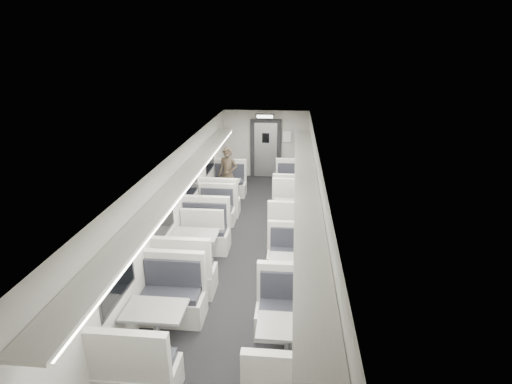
% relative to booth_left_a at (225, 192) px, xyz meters
% --- Properties ---
extents(room, '(3.24, 12.24, 2.64)m').
position_rel_booth_left_a_xyz_m(room, '(1.00, -3.08, 0.82)').
color(room, black).
rests_on(room, ground).
extents(booth_left_a, '(1.05, 2.13, 1.14)m').
position_rel_booth_left_a_xyz_m(booth_left_a, '(0.00, 0.00, 0.00)').
color(booth_left_a, beige).
rests_on(booth_left_a, room).
extents(booth_left_b, '(0.97, 1.98, 1.06)m').
position_rel_booth_left_a_xyz_m(booth_left_b, '(0.00, -2.09, -0.03)').
color(booth_left_b, beige).
rests_on(booth_left_b, room).
extents(booth_left_c, '(1.15, 2.33, 1.25)m').
position_rel_booth_left_a_xyz_m(booth_left_c, '(0.00, -3.74, 0.04)').
color(booth_left_c, beige).
rests_on(booth_left_c, room).
extents(booth_left_d, '(1.10, 2.23, 1.19)m').
position_rel_booth_left_a_xyz_m(booth_left_d, '(0.00, -6.23, 0.02)').
color(booth_left_d, beige).
rests_on(booth_left_d, room).
extents(booth_right_a, '(1.09, 2.20, 1.18)m').
position_rel_booth_left_a_xyz_m(booth_right_a, '(2.00, 0.07, 0.01)').
color(booth_right_a, beige).
rests_on(booth_right_a, room).
extents(booth_right_b, '(1.10, 2.23, 1.19)m').
position_rel_booth_left_a_xyz_m(booth_right_b, '(2.00, -1.66, 0.02)').
color(booth_right_b, beige).
rests_on(booth_right_b, room).
extents(booth_right_c, '(0.97, 1.98, 1.06)m').
position_rel_booth_left_a_xyz_m(booth_right_c, '(2.00, -4.38, -0.03)').
color(booth_right_c, beige).
rests_on(booth_right_c, room).
extents(booth_right_d, '(1.09, 2.20, 1.18)m').
position_rel_booth_left_a_xyz_m(booth_right_d, '(2.00, -6.40, 0.01)').
color(booth_right_d, beige).
rests_on(booth_right_d, room).
extents(passenger, '(0.69, 0.53, 1.68)m').
position_rel_booth_left_a_xyz_m(passenger, '(0.04, 0.32, 0.46)').
color(passenger, black).
rests_on(passenger, room).
extents(window_a, '(0.02, 1.18, 0.84)m').
position_rel_booth_left_a_xyz_m(window_a, '(-0.49, 0.32, 0.97)').
color(window_a, black).
rests_on(window_a, room).
extents(window_b, '(0.02, 1.18, 0.84)m').
position_rel_booth_left_a_xyz_m(window_b, '(-0.49, -1.88, 0.97)').
color(window_b, black).
rests_on(window_b, room).
extents(window_c, '(0.02, 1.18, 0.84)m').
position_rel_booth_left_a_xyz_m(window_c, '(-0.49, -4.08, 0.97)').
color(window_c, black).
rests_on(window_c, room).
extents(window_d, '(0.02, 1.18, 0.84)m').
position_rel_booth_left_a_xyz_m(window_d, '(-0.49, -6.28, 0.97)').
color(window_d, black).
rests_on(window_d, room).
extents(luggage_rack_left, '(0.46, 10.40, 0.09)m').
position_rel_booth_left_a_xyz_m(luggage_rack_left, '(-0.24, -3.38, 1.54)').
color(luggage_rack_left, beige).
rests_on(luggage_rack_left, room).
extents(luggage_rack_right, '(0.46, 10.40, 0.09)m').
position_rel_booth_left_a_xyz_m(luggage_rack_right, '(2.24, -3.38, 1.54)').
color(luggage_rack_right, beige).
rests_on(luggage_rack_right, room).
extents(vestibule_door, '(1.10, 0.13, 2.10)m').
position_rel_booth_left_a_xyz_m(vestibule_door, '(1.00, 2.85, 0.66)').
color(vestibule_door, black).
rests_on(vestibule_door, room).
extents(exit_sign, '(0.62, 0.12, 0.16)m').
position_rel_booth_left_a_xyz_m(exit_sign, '(1.00, 2.36, 1.90)').
color(exit_sign, black).
rests_on(exit_sign, room).
extents(wall_notice, '(0.32, 0.02, 0.40)m').
position_rel_booth_left_a_xyz_m(wall_notice, '(1.75, 2.84, 1.12)').
color(wall_notice, silver).
rests_on(wall_notice, room).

